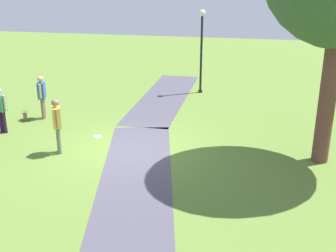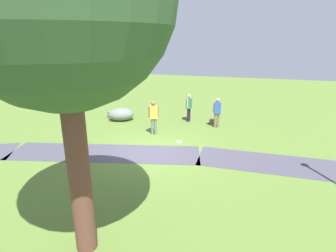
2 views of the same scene
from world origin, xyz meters
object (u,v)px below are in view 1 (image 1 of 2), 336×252
at_px(woman_with_handbag, 42,94).
at_px(man_near_boulder, 57,122).
at_px(lamp_post, 202,43).
at_px(handbag_on_grass, 25,116).
at_px(passerby_on_path, 1,107).
at_px(frisbee_on_grass, 97,137).

distance_m(woman_with_handbag, man_near_boulder, 3.52).
height_order(lamp_post, handbag_on_grass, lamp_post).
distance_m(lamp_post, passerby_on_path, 8.96).
distance_m(man_near_boulder, passerby_on_path, 2.93).
distance_m(passerby_on_path, frisbee_on_grass, 3.47).
bearing_deg(frisbee_on_grass, handbag_on_grass, -108.86).
xyz_separation_m(passerby_on_path, handbag_on_grass, (-1.37, 0.05, -0.79)).
height_order(lamp_post, passerby_on_path, lamp_post).
xyz_separation_m(lamp_post, handbag_on_grass, (5.13, -5.97, -2.14)).
relative_size(lamp_post, woman_with_handbag, 2.26).
relative_size(man_near_boulder, passerby_on_path, 1.07).
distance_m(woman_with_handbag, handbag_on_grass, 1.06).
distance_m(man_near_boulder, frisbee_on_grass, 1.90).
distance_m(lamp_post, woman_with_handbag, 7.33).
bearing_deg(passerby_on_path, man_near_boulder, 65.22).
bearing_deg(lamp_post, man_near_boulder, -23.48).
bearing_deg(man_near_boulder, handbag_on_grass, -134.86).
bearing_deg(man_near_boulder, passerby_on_path, -114.78).
bearing_deg(handbag_on_grass, frisbee_on_grass, 71.14).
xyz_separation_m(woman_with_handbag, frisbee_on_grass, (1.43, 2.67, -0.94)).
bearing_deg(lamp_post, handbag_on_grass, -49.33).
distance_m(woman_with_handbag, frisbee_on_grass, 3.17).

